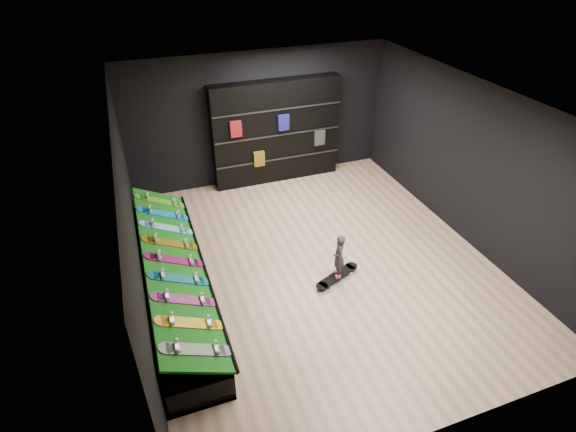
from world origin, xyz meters
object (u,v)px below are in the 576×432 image
object	(u,v)px
back_shelving	(276,132)
child	(338,264)
floor_skateboard	(337,277)
display_rack	(175,284)

from	to	relation	value
back_shelving	child	distance (m)	3.97
back_shelving	floor_skateboard	bearing A→B (deg)	-93.07
back_shelving	child	bearing A→B (deg)	-93.07
child	back_shelving	bearing A→B (deg)	-165.50
display_rack	child	bearing A→B (deg)	-11.51
back_shelving	floor_skateboard	xyz separation A→B (m)	(-0.21, -3.87, -1.15)
display_rack	floor_skateboard	distance (m)	2.75
child	display_rack	bearing A→B (deg)	-83.93
display_rack	child	world-z (taller)	child
floor_skateboard	child	bearing A→B (deg)	156.89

